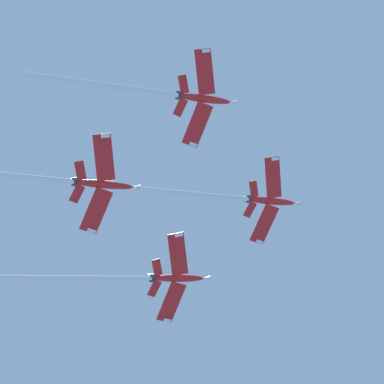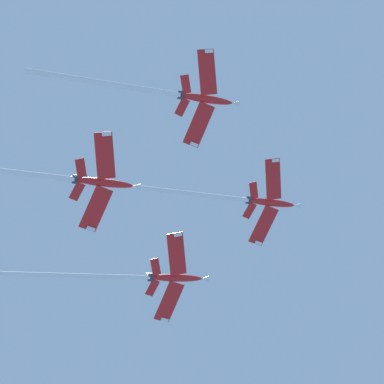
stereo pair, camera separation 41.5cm
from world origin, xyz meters
name	(u,v)px [view 1 (the left image)]	position (x,y,z in m)	size (l,w,h in m)	color
jet_lead	(240,198)	(16.48, 2.77, 134.92)	(19.91, 40.45, 17.99)	red
jet_left_wing	(145,278)	(32.01, 22.76, 126.84)	(20.00, 41.79, 18.27)	red
jet_right_wing	(163,93)	(-5.81, 19.05, 125.63)	(19.98, 39.89, 19.09)	red
jet_slot	(57,180)	(10.41, 38.70, 118.20)	(19.90, 41.53, 19.28)	red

